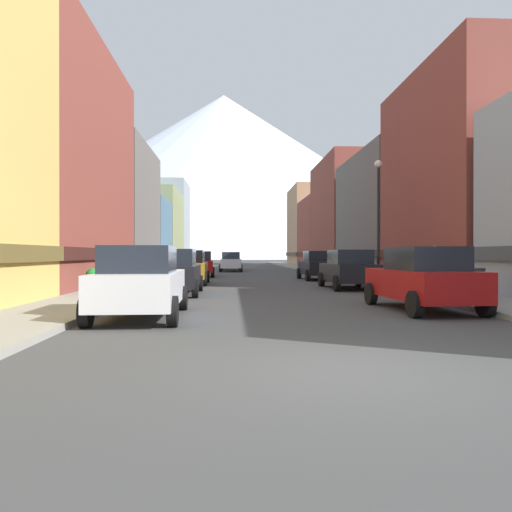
{
  "coord_description": "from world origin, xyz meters",
  "views": [
    {
      "loc": [
        -1.57,
        -6.58,
        1.58
      ],
      "look_at": [
        0.05,
        25.83,
        1.46
      ],
      "focal_mm": 34.88,
      "sensor_mm": 36.0,
      "label": 1
    }
  ],
  "objects_px": {
    "car_right_0": "(423,278)",
    "car_right_2": "(318,265)",
    "car_left_1": "(174,272)",
    "car_driving_1": "(231,262)",
    "pedestrian_0": "(435,270)",
    "streetlamp_right": "(378,203)",
    "car_left_3": "(199,264)",
    "potted_plant_0": "(93,279)",
    "car_right_1": "(349,269)",
    "trash_bin_right": "(476,283)",
    "car_left_0": "(141,282)",
    "car_left_2": "(188,267)",
    "car_driving_0": "(231,261)"
  },
  "relations": [
    {
      "from": "car_left_3",
      "to": "potted_plant_0",
      "type": "height_order",
      "value": "car_left_3"
    },
    {
      "from": "car_right_0",
      "to": "car_driving_1",
      "type": "height_order",
      "value": "same"
    },
    {
      "from": "car_left_1",
      "to": "car_right_2",
      "type": "distance_m",
      "value": 13.31
    },
    {
      "from": "car_right_1",
      "to": "streetlamp_right",
      "type": "distance_m",
      "value": 3.5
    },
    {
      "from": "car_left_0",
      "to": "car_left_2",
      "type": "xyz_separation_m",
      "value": [
        -0.0,
        13.71,
        0.0
      ]
    },
    {
      "from": "car_left_0",
      "to": "car_left_2",
      "type": "height_order",
      "value": "same"
    },
    {
      "from": "streetlamp_right",
      "to": "pedestrian_0",
      "type": "bearing_deg",
      "value": -78.26
    },
    {
      "from": "car_driving_1",
      "to": "pedestrian_0",
      "type": "bearing_deg",
      "value": -73.73
    },
    {
      "from": "car_left_0",
      "to": "car_driving_1",
      "type": "distance_m",
      "value": 33.3
    },
    {
      "from": "trash_bin_right",
      "to": "pedestrian_0",
      "type": "height_order",
      "value": "pedestrian_0"
    },
    {
      "from": "car_left_3",
      "to": "car_right_0",
      "type": "bearing_deg",
      "value": -70.4
    },
    {
      "from": "car_right_1",
      "to": "car_right_2",
      "type": "relative_size",
      "value": 1.0
    },
    {
      "from": "car_right_1",
      "to": "car_right_2",
      "type": "xyz_separation_m",
      "value": [
        0.0,
        8.01,
        0.0
      ]
    },
    {
      "from": "car_left_2",
      "to": "streetlamp_right",
      "type": "bearing_deg",
      "value": -18.42
    },
    {
      "from": "car_left_2",
      "to": "car_right_0",
      "type": "relative_size",
      "value": 0.98
    },
    {
      "from": "car_left_1",
      "to": "car_right_0",
      "type": "bearing_deg",
      "value": -37.71
    },
    {
      "from": "car_left_3",
      "to": "car_right_2",
      "type": "distance_m",
      "value": 8.85
    },
    {
      "from": "car_left_1",
      "to": "streetlamp_right",
      "type": "distance_m",
      "value": 10.27
    },
    {
      "from": "car_right_2",
      "to": "car_driving_0",
      "type": "relative_size",
      "value": 1.01
    },
    {
      "from": "potted_plant_0",
      "to": "car_driving_1",
      "type": "bearing_deg",
      "value": 78.19
    },
    {
      "from": "streetlamp_right",
      "to": "trash_bin_right",
      "type": "bearing_deg",
      "value": -82.24
    },
    {
      "from": "streetlamp_right",
      "to": "car_right_1",
      "type": "bearing_deg",
      "value": -159.08
    },
    {
      "from": "car_driving_1",
      "to": "potted_plant_0",
      "type": "relative_size",
      "value": 5.0
    },
    {
      "from": "trash_bin_right",
      "to": "potted_plant_0",
      "type": "xyz_separation_m",
      "value": [
        -13.35,
        4.07,
        -0.06
      ]
    },
    {
      "from": "car_left_1",
      "to": "car_right_1",
      "type": "distance_m",
      "value": 8.14
    },
    {
      "from": "car_left_3",
      "to": "potted_plant_0",
      "type": "distance_m",
      "value": 15.57
    },
    {
      "from": "trash_bin_right",
      "to": "potted_plant_0",
      "type": "bearing_deg",
      "value": 163.05
    },
    {
      "from": "car_left_1",
      "to": "car_right_1",
      "type": "xyz_separation_m",
      "value": [
        7.6,
        2.91,
        0.0
      ]
    },
    {
      "from": "car_left_0",
      "to": "potted_plant_0",
      "type": "xyz_separation_m",
      "value": [
        -3.2,
        7.39,
        -0.31
      ]
    },
    {
      "from": "streetlamp_right",
      "to": "car_right_2",
      "type": "bearing_deg",
      "value": 101.79
    },
    {
      "from": "car_right_0",
      "to": "streetlamp_right",
      "type": "distance_m",
      "value": 10.0
    },
    {
      "from": "car_right_1",
      "to": "pedestrian_0",
      "type": "xyz_separation_m",
      "value": [
        2.45,
        -3.74,
        0.07
      ]
    },
    {
      "from": "car_left_0",
      "to": "car_right_0",
      "type": "relative_size",
      "value": 0.99
    },
    {
      "from": "car_left_1",
      "to": "car_right_2",
      "type": "bearing_deg",
      "value": 55.18
    },
    {
      "from": "car_left_2",
      "to": "trash_bin_right",
      "type": "bearing_deg",
      "value": -45.67
    },
    {
      "from": "car_right_2",
      "to": "car_right_1",
      "type": "bearing_deg",
      "value": -90.0
    },
    {
      "from": "car_left_2",
      "to": "pedestrian_0",
      "type": "distance_m",
      "value": 12.47
    },
    {
      "from": "car_driving_0",
      "to": "potted_plant_0",
      "type": "distance_m",
      "value": 31.91
    },
    {
      "from": "pedestrian_0",
      "to": "streetlamp_right",
      "type": "bearing_deg",
      "value": 101.74
    },
    {
      "from": "car_left_3",
      "to": "trash_bin_right",
      "type": "distance_m",
      "value": 21.81
    },
    {
      "from": "car_right_2",
      "to": "streetlamp_right",
      "type": "bearing_deg",
      "value": -78.21
    },
    {
      "from": "pedestrian_0",
      "to": "car_right_2",
      "type": "bearing_deg",
      "value": 101.77
    },
    {
      "from": "car_right_2",
      "to": "pedestrian_0",
      "type": "relative_size",
      "value": 2.53
    },
    {
      "from": "car_left_1",
      "to": "car_right_2",
      "type": "xyz_separation_m",
      "value": [
        7.6,
        10.93,
        0.0
      ]
    },
    {
      "from": "car_driving_1",
      "to": "pedestrian_0",
      "type": "height_order",
      "value": "pedestrian_0"
    },
    {
      "from": "car_driving_1",
      "to": "car_right_2",
      "type": "bearing_deg",
      "value": -70.37
    },
    {
      "from": "car_right_0",
      "to": "car_right_2",
      "type": "distance_m",
      "value": 16.8
    },
    {
      "from": "potted_plant_0",
      "to": "pedestrian_0",
      "type": "height_order",
      "value": "pedestrian_0"
    },
    {
      "from": "car_left_1",
      "to": "car_driving_1",
      "type": "bearing_deg",
      "value": 85.18
    },
    {
      "from": "car_driving_0",
      "to": "car_left_2",
      "type": "bearing_deg",
      "value": -95.0
    }
  ]
}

